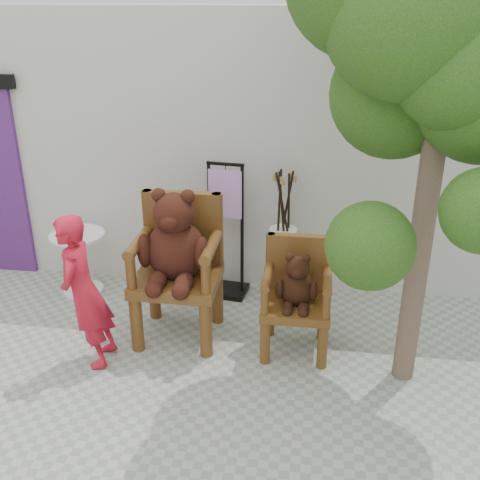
{
  "coord_description": "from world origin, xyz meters",
  "views": [
    {
      "loc": [
        0.91,
        -3.15,
        3.09
      ],
      "look_at": [
        0.23,
        1.69,
        0.95
      ],
      "focal_mm": 42.0,
      "sensor_mm": 36.0,
      "label": 1
    }
  ],
  "objects_px": {
    "chair_small": "(297,289)",
    "stool_bucket": "(283,244)",
    "chair_big": "(177,252)",
    "cafe_table": "(80,256)",
    "person": "(84,292)",
    "tree": "(400,31)",
    "display_stand": "(226,246)"
  },
  "relations": [
    {
      "from": "chair_small",
      "to": "stool_bucket",
      "type": "relative_size",
      "value": 0.74
    },
    {
      "from": "chair_big",
      "to": "stool_bucket",
      "type": "xyz_separation_m",
      "value": [
        0.94,
        0.87,
        -0.24
      ]
    },
    {
      "from": "chair_small",
      "to": "cafe_table",
      "type": "distance_m",
      "value": 2.56
    },
    {
      "from": "person",
      "to": "stool_bucket",
      "type": "distance_m",
      "value": 2.17
    },
    {
      "from": "person",
      "to": "tree",
      "type": "bearing_deg",
      "value": 91.68
    },
    {
      "from": "person",
      "to": "chair_small",
      "type": "bearing_deg",
      "value": 101.17
    },
    {
      "from": "chair_small",
      "to": "stool_bucket",
      "type": "bearing_deg",
      "value": 101.69
    },
    {
      "from": "chair_small",
      "to": "display_stand",
      "type": "height_order",
      "value": "display_stand"
    },
    {
      "from": "person",
      "to": "tree",
      "type": "height_order",
      "value": "tree"
    },
    {
      "from": "chair_small",
      "to": "person",
      "type": "height_order",
      "value": "person"
    },
    {
      "from": "cafe_table",
      "to": "display_stand",
      "type": "xyz_separation_m",
      "value": [
        1.62,
        0.18,
        0.14
      ]
    },
    {
      "from": "chair_big",
      "to": "tree",
      "type": "height_order",
      "value": "tree"
    },
    {
      "from": "chair_big",
      "to": "display_stand",
      "type": "distance_m",
      "value": 0.97
    },
    {
      "from": "chair_big",
      "to": "cafe_table",
      "type": "relative_size",
      "value": 2.15
    },
    {
      "from": "chair_big",
      "to": "tree",
      "type": "xyz_separation_m",
      "value": [
        1.77,
        -0.35,
        1.97
      ]
    },
    {
      "from": "chair_small",
      "to": "stool_bucket",
      "type": "distance_m",
      "value": 0.98
    },
    {
      "from": "person",
      "to": "tree",
      "type": "relative_size",
      "value": 0.37
    },
    {
      "from": "chair_big",
      "to": "stool_bucket",
      "type": "bearing_deg",
      "value": 42.81
    },
    {
      "from": "stool_bucket",
      "to": "tree",
      "type": "xyz_separation_m",
      "value": [
        0.84,
        -1.22,
        2.21
      ]
    },
    {
      "from": "person",
      "to": "display_stand",
      "type": "distance_m",
      "value": 1.76
    },
    {
      "from": "chair_small",
      "to": "cafe_table",
      "type": "height_order",
      "value": "chair_small"
    },
    {
      "from": "display_stand",
      "to": "person",
      "type": "bearing_deg",
      "value": -118.66
    },
    {
      "from": "chair_big",
      "to": "person",
      "type": "relative_size",
      "value": 1.07
    },
    {
      "from": "display_stand",
      "to": "tree",
      "type": "xyz_separation_m",
      "value": [
        1.45,
        -1.21,
        2.27
      ]
    },
    {
      "from": "chair_big",
      "to": "stool_bucket",
      "type": "relative_size",
      "value": 1.04
    },
    {
      "from": "cafe_table",
      "to": "stool_bucket",
      "type": "relative_size",
      "value": 0.48
    },
    {
      "from": "stool_bucket",
      "to": "cafe_table",
      "type": "bearing_deg",
      "value": -175.38
    },
    {
      "from": "person",
      "to": "stool_bucket",
      "type": "relative_size",
      "value": 0.97
    },
    {
      "from": "chair_small",
      "to": "stool_bucket",
      "type": "height_order",
      "value": "stool_bucket"
    },
    {
      "from": "chair_big",
      "to": "display_stand",
      "type": "relative_size",
      "value": 1.0
    },
    {
      "from": "chair_small",
      "to": "tree",
      "type": "xyz_separation_m",
      "value": [
        0.64,
        -0.26,
        2.23
      ]
    },
    {
      "from": "person",
      "to": "display_stand",
      "type": "height_order",
      "value": "display_stand"
    }
  ]
}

